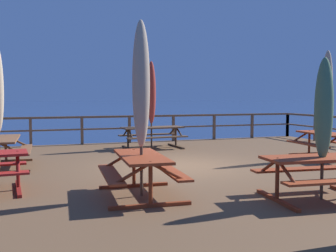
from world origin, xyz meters
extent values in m
plane|color=navy|center=(0.00, 0.00, 0.00)|extent=(600.00, 600.00, 0.00)
cube|color=brown|center=(0.00, 0.00, 0.35)|extent=(15.32, 11.68, 0.70)
cube|color=brown|center=(0.00, 5.69, 1.75)|extent=(15.02, 0.09, 0.08)
cube|color=brown|center=(0.00, 5.69, 1.28)|extent=(15.02, 0.07, 0.06)
cube|color=brown|center=(-3.76, 5.69, 1.22)|extent=(0.10, 0.10, 1.05)
cube|color=brown|center=(-1.88, 5.69, 1.22)|extent=(0.10, 0.10, 1.05)
cube|color=brown|center=(0.00, 5.69, 1.22)|extent=(0.10, 0.10, 1.05)
cube|color=brown|center=(1.88, 5.69, 1.22)|extent=(0.10, 0.10, 1.05)
cube|color=brown|center=(3.76, 5.69, 1.22)|extent=(0.10, 0.10, 1.05)
cube|color=brown|center=(5.63, 5.69, 1.22)|extent=(0.10, 0.10, 1.05)
cube|color=brown|center=(7.51, 5.69, 1.22)|extent=(0.10, 0.10, 1.05)
cube|color=brown|center=(7.51, 3.79, 1.22)|extent=(0.10, 0.10, 1.05)
cube|color=brown|center=(7.51, 5.69, 1.22)|extent=(0.10, 0.10, 1.05)
cube|color=brown|center=(-4.40, 1.26, 1.44)|extent=(0.81, 2.14, 0.05)
cube|color=brown|center=(-3.84, 1.25, 1.14)|extent=(0.33, 2.13, 0.04)
cylinder|color=brown|center=(-4.14, 0.38, 1.29)|extent=(0.63, 0.07, 0.37)
cube|color=brown|center=(-4.38, 2.14, 0.73)|extent=(1.40, 0.11, 0.06)
cylinder|color=brown|center=(-4.38, 2.14, 1.07)|extent=(0.07, 0.07, 0.74)
cylinder|color=brown|center=(-4.10, 2.14, 1.29)|extent=(0.63, 0.07, 0.37)
cube|color=brown|center=(0.37, 3.67, 1.44)|extent=(2.21, 0.88, 0.05)
cube|color=brown|center=(0.40, 3.11, 1.14)|extent=(2.18, 0.40, 0.04)
cube|color=brown|center=(0.34, 4.23, 1.14)|extent=(2.18, 0.40, 0.04)
cube|color=#432F1F|center=(-0.54, 3.62, 0.73)|extent=(0.16, 1.40, 0.06)
cylinder|color=#432F1F|center=(-0.54, 3.62, 1.07)|extent=(0.07, 0.07, 0.74)
cylinder|color=#432F1F|center=(-0.52, 3.34, 1.29)|extent=(0.09, 0.63, 0.37)
cylinder|color=#432F1F|center=(-0.55, 3.90, 1.29)|extent=(0.09, 0.63, 0.37)
cube|color=#432F1F|center=(1.27, 3.72, 0.73)|extent=(0.16, 1.40, 0.06)
cylinder|color=#432F1F|center=(1.27, 3.72, 1.07)|extent=(0.07, 0.07, 0.74)
cylinder|color=#432F1F|center=(1.29, 3.44, 1.29)|extent=(0.09, 0.63, 0.37)
cylinder|color=#432F1F|center=(1.26, 4.00, 1.29)|extent=(0.09, 0.63, 0.37)
cube|color=#993819|center=(-1.76, -2.76, 1.44)|extent=(0.87, 1.92, 0.05)
cube|color=#993819|center=(-1.20, -2.80, 1.14)|extent=(0.39, 1.89, 0.04)
cube|color=#993819|center=(-2.32, -2.73, 1.14)|extent=(0.39, 1.89, 0.04)
cube|color=maroon|center=(-1.80, -3.52, 0.73)|extent=(1.40, 0.16, 0.06)
cylinder|color=maroon|center=(-1.80, -3.52, 1.07)|extent=(0.07, 0.07, 0.74)
cylinder|color=maroon|center=(-1.52, -3.54, 1.29)|extent=(0.63, 0.09, 0.37)
cylinder|color=maroon|center=(-2.08, -3.50, 1.29)|extent=(0.63, 0.09, 0.37)
cube|color=maroon|center=(-1.71, -2.01, 0.73)|extent=(1.40, 0.16, 0.06)
cylinder|color=maroon|center=(-1.71, -2.01, 1.07)|extent=(0.07, 0.07, 0.74)
cylinder|color=maroon|center=(-1.43, -2.02, 1.29)|extent=(0.63, 0.09, 0.37)
cylinder|color=maroon|center=(-1.99, -1.99, 1.29)|extent=(0.63, 0.09, 0.37)
cube|color=#993819|center=(4.57, -0.15, 1.44)|extent=(0.91, 1.88, 0.05)
cube|color=#993819|center=(4.01, -0.11, 1.14)|extent=(0.44, 1.84, 0.04)
cylinder|color=maroon|center=(4.23, -0.86, 1.29)|extent=(0.63, 0.11, 0.37)
cube|color=maroon|center=(4.63, 0.57, 0.73)|extent=(1.40, 0.20, 0.06)
cylinder|color=maroon|center=(4.63, 0.57, 1.07)|extent=(0.07, 0.07, 0.74)
cylinder|color=maroon|center=(4.91, 0.55, 1.29)|extent=(0.63, 0.11, 0.37)
cylinder|color=maroon|center=(4.35, 0.60, 1.29)|extent=(0.63, 0.11, 0.37)
cube|color=maroon|center=(-3.92, -1.51, 0.73)|extent=(0.17, 1.40, 0.06)
cylinder|color=maroon|center=(-3.92, -1.51, 1.07)|extent=(0.07, 0.07, 0.74)
cylinder|color=maroon|center=(-3.90, -1.79, 1.29)|extent=(0.10, 0.63, 0.37)
cylinder|color=maroon|center=(-3.94, -1.23, 1.29)|extent=(0.10, 0.63, 0.37)
cube|color=#993819|center=(1.18, -3.97, 1.44)|extent=(2.02, 0.94, 0.05)
cube|color=#993819|center=(1.23, -3.41, 1.14)|extent=(1.97, 0.47, 0.04)
cube|color=maroon|center=(0.38, -3.89, 0.73)|extent=(0.21, 1.40, 0.06)
cylinder|color=maroon|center=(0.38, -3.89, 1.07)|extent=(0.07, 0.07, 0.74)
cylinder|color=maroon|center=(0.35, -4.17, 1.29)|extent=(0.12, 0.63, 0.37)
cylinder|color=maroon|center=(0.41, -3.61, 1.29)|extent=(0.12, 0.63, 0.37)
cylinder|color=#4C3828|center=(0.35, 3.74, 2.16)|extent=(0.06, 0.06, 2.93)
ellipsoid|color=#A33328|center=(0.35, 3.74, 2.68)|extent=(0.32, 0.32, 2.23)
cylinder|color=maroon|center=(0.35, 3.74, 2.51)|extent=(0.21, 0.21, 0.05)
cone|color=#4C3828|center=(0.35, 3.74, 3.70)|extent=(0.10, 0.10, 0.14)
cylinder|color=#4C3828|center=(-1.75, -2.74, 2.22)|extent=(0.06, 0.06, 3.04)
ellipsoid|color=tan|center=(-1.75, -2.74, 2.75)|extent=(0.32, 0.32, 2.31)
cylinder|color=#685B4C|center=(-1.75, -2.74, 2.58)|extent=(0.21, 0.21, 0.05)
cone|color=#4C3828|center=(-1.75, -2.74, 3.80)|extent=(0.10, 0.10, 0.14)
cylinder|color=#4C3828|center=(4.60, -0.19, 2.21)|extent=(0.06, 0.06, 3.02)
ellipsoid|color=tan|center=(4.60, -0.19, 2.74)|extent=(0.32, 0.32, 2.30)
cylinder|color=#685B4C|center=(4.60, -0.19, 2.57)|extent=(0.21, 0.21, 0.05)
cone|color=#4C3828|center=(4.60, -0.19, 3.79)|extent=(0.10, 0.10, 0.14)
cylinder|color=#4C3828|center=(1.23, -4.01, 1.89)|extent=(0.06, 0.06, 2.38)
ellipsoid|color=#4C704C|center=(1.23, -4.01, 2.31)|extent=(0.32, 0.32, 1.81)
cylinder|color=#2D432D|center=(1.23, -4.01, 2.17)|extent=(0.21, 0.21, 0.05)
cone|color=#4C3828|center=(1.23, -4.01, 3.15)|extent=(0.10, 0.10, 0.14)
camera|label=1|loc=(-3.57, -9.60, 2.52)|focal=41.68mm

